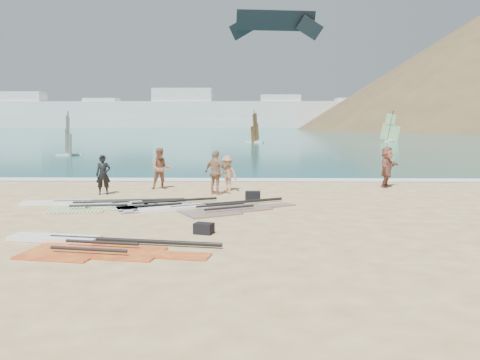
{
  "coord_description": "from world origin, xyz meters",
  "views": [
    {
      "loc": [
        1.1,
        -15.17,
        3.26
      ],
      "look_at": [
        0.7,
        4.0,
        1.0
      ],
      "focal_mm": 40.0,
      "sensor_mm": 36.0,
      "label": 1
    }
  ],
  "objects_px": {
    "rig_grey": "(143,206)",
    "rig_orange": "(208,208)",
    "person_wetsuit": "(103,175)",
    "beachgoer_left": "(161,168)",
    "beachgoer_right": "(387,167)",
    "rig_green": "(88,205)",
    "beachgoer_back": "(216,172)",
    "gear_bag_far": "(204,228)",
    "gear_bag_near": "(253,196)",
    "rig_red": "(86,245)",
    "beachgoer_mid": "(227,173)"
  },
  "relations": [
    {
      "from": "rig_grey",
      "to": "beachgoer_left",
      "type": "relative_size",
      "value": 2.69
    },
    {
      "from": "beachgoer_mid",
      "to": "beachgoer_right",
      "type": "xyz_separation_m",
      "value": [
        7.38,
        1.38,
        0.17
      ]
    },
    {
      "from": "rig_orange",
      "to": "beachgoer_back",
      "type": "distance_m",
      "value": 3.86
    },
    {
      "from": "gear_bag_far",
      "to": "person_wetsuit",
      "type": "distance_m",
      "value": 9.06
    },
    {
      "from": "gear_bag_near",
      "to": "beachgoer_right",
      "type": "bearing_deg",
      "value": 33.46
    },
    {
      "from": "rig_grey",
      "to": "rig_green",
      "type": "distance_m",
      "value": 2.06
    },
    {
      "from": "beachgoer_left",
      "to": "beachgoer_right",
      "type": "xyz_separation_m",
      "value": [
        10.43,
        0.81,
        0.01
      ]
    },
    {
      "from": "beachgoer_mid",
      "to": "beachgoer_back",
      "type": "bearing_deg",
      "value": -74.74
    },
    {
      "from": "rig_grey",
      "to": "beachgoer_right",
      "type": "relative_size",
      "value": 2.65
    },
    {
      "from": "gear_bag_near",
      "to": "gear_bag_far",
      "type": "bearing_deg",
      "value": -102.91
    },
    {
      "from": "rig_green",
      "to": "beachgoer_right",
      "type": "relative_size",
      "value": 3.21
    },
    {
      "from": "beachgoer_right",
      "to": "gear_bag_far",
      "type": "bearing_deg",
      "value": 174.99
    },
    {
      "from": "rig_green",
      "to": "rig_red",
      "type": "bearing_deg",
      "value": -82.13
    },
    {
      "from": "rig_orange",
      "to": "person_wetsuit",
      "type": "xyz_separation_m",
      "value": [
        -4.72,
        3.66,
        0.79
      ]
    },
    {
      "from": "beachgoer_back",
      "to": "gear_bag_far",
      "type": "bearing_deg",
      "value": 124.57
    },
    {
      "from": "rig_grey",
      "to": "beachgoer_back",
      "type": "height_order",
      "value": "beachgoer_back"
    },
    {
      "from": "gear_bag_far",
      "to": "beachgoer_right",
      "type": "bearing_deg",
      "value": 53.15
    },
    {
      "from": "rig_orange",
      "to": "gear_bag_near",
      "type": "relative_size",
      "value": 9.77
    },
    {
      "from": "gear_bag_far",
      "to": "beachgoer_right",
      "type": "height_order",
      "value": "beachgoer_right"
    },
    {
      "from": "rig_orange",
      "to": "beachgoer_back",
      "type": "height_order",
      "value": "beachgoer_back"
    },
    {
      "from": "rig_green",
      "to": "gear_bag_near",
      "type": "height_order",
      "value": "gear_bag_near"
    },
    {
      "from": "rig_green",
      "to": "beachgoer_mid",
      "type": "bearing_deg",
      "value": 31.6
    },
    {
      "from": "gear_bag_near",
      "to": "beachgoer_right",
      "type": "distance_m",
      "value": 7.54
    },
    {
      "from": "rig_orange",
      "to": "gear_bag_near",
      "type": "height_order",
      "value": "gear_bag_near"
    },
    {
      "from": "rig_green",
      "to": "rig_orange",
      "type": "xyz_separation_m",
      "value": [
        4.49,
        -0.7,
        -0.0
      ]
    },
    {
      "from": "rig_green",
      "to": "beachgoer_left",
      "type": "bearing_deg",
      "value": 59.53
    },
    {
      "from": "gear_bag_far",
      "to": "person_wetsuit",
      "type": "bearing_deg",
      "value": 122.99
    },
    {
      "from": "beachgoer_mid",
      "to": "person_wetsuit",
      "type": "bearing_deg",
      "value": -130.73
    },
    {
      "from": "rig_green",
      "to": "rig_red",
      "type": "height_order",
      "value": "rig_green"
    },
    {
      "from": "rig_orange",
      "to": "gear_bag_far",
      "type": "height_order",
      "value": "gear_bag_far"
    },
    {
      "from": "rig_grey",
      "to": "rig_orange",
      "type": "relative_size",
      "value": 0.9
    },
    {
      "from": "person_wetsuit",
      "to": "beachgoer_left",
      "type": "height_order",
      "value": "beachgoer_left"
    },
    {
      "from": "rig_grey",
      "to": "beachgoer_right",
      "type": "height_order",
      "value": "beachgoer_right"
    },
    {
      "from": "rig_red",
      "to": "gear_bag_near",
      "type": "distance_m",
      "value": 8.75
    },
    {
      "from": "beachgoer_back",
      "to": "beachgoer_right",
      "type": "bearing_deg",
      "value": -128.62
    },
    {
      "from": "beachgoer_left",
      "to": "rig_red",
      "type": "bearing_deg",
      "value": -105.81
    },
    {
      "from": "beachgoer_left",
      "to": "beachgoer_mid",
      "type": "bearing_deg",
      "value": -26.07
    },
    {
      "from": "rig_green",
      "to": "rig_red",
      "type": "distance_m",
      "value": 6.48
    },
    {
      "from": "rig_grey",
      "to": "gear_bag_far",
      "type": "height_order",
      "value": "gear_bag_far"
    },
    {
      "from": "person_wetsuit",
      "to": "beachgoer_left",
      "type": "relative_size",
      "value": 0.89
    },
    {
      "from": "rig_grey",
      "to": "beachgoer_mid",
      "type": "relative_size",
      "value": 3.21
    },
    {
      "from": "rig_orange",
      "to": "rig_green",
      "type": "bearing_deg",
      "value": 142.27
    },
    {
      "from": "beachgoer_right",
      "to": "rig_grey",
      "type": "bearing_deg",
      "value": 150.87
    },
    {
      "from": "gear_bag_near",
      "to": "beachgoer_left",
      "type": "height_order",
      "value": "beachgoer_left"
    },
    {
      "from": "rig_red",
      "to": "person_wetsuit",
      "type": "relative_size",
      "value": 3.43
    },
    {
      "from": "rig_orange",
      "to": "beachgoer_left",
      "type": "xyz_separation_m",
      "value": [
        -2.58,
        5.48,
        0.89
      ]
    },
    {
      "from": "gear_bag_near",
      "to": "person_wetsuit",
      "type": "height_order",
      "value": "person_wetsuit"
    },
    {
      "from": "gear_bag_near",
      "to": "gear_bag_far",
      "type": "relative_size",
      "value": 1.11
    },
    {
      "from": "gear_bag_near",
      "to": "beachgoer_back",
      "type": "height_order",
      "value": "beachgoer_back"
    },
    {
      "from": "person_wetsuit",
      "to": "rig_orange",
      "type": "bearing_deg",
      "value": -50.35
    }
  ]
}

